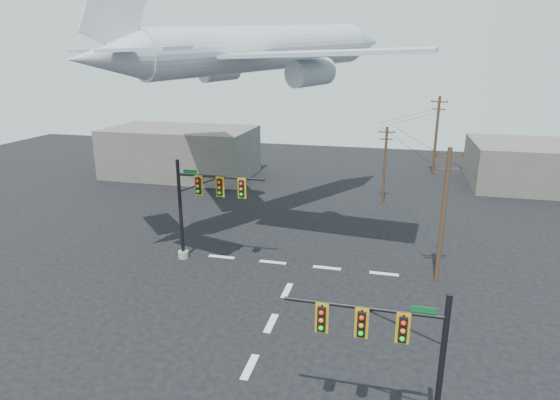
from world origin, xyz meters
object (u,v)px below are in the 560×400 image
(signal_mast_near, at_px, (400,358))
(signal_mast_far, at_px, (200,206))
(utility_pole_b, at_px, (385,164))
(airliner, at_px, (264,50))
(utility_pole_c, at_px, (436,135))
(utility_pole_a, at_px, (443,214))

(signal_mast_near, distance_m, signal_mast_far, 19.73)
(utility_pole_b, bearing_deg, airliner, -135.95)
(utility_pole_b, xyz_separation_m, utility_pole_c, (5.80, 13.75, 1.08))
(signal_mast_far, distance_m, airliner, 13.70)
(signal_mast_far, relative_size, utility_pole_c, 0.76)
(utility_pole_a, height_order, airliner, airliner)
(signal_mast_far, bearing_deg, utility_pole_c, 60.17)
(signal_mast_far, xyz_separation_m, utility_pole_a, (16.55, 0.74, 0.51))
(signal_mast_far, xyz_separation_m, airliner, (2.56, 8.08, 10.76))
(airliner, bearing_deg, utility_pole_b, -13.40)
(signal_mast_far, relative_size, utility_pole_b, 0.96)
(utility_pole_c, bearing_deg, signal_mast_near, -78.84)
(utility_pole_a, height_order, utility_pole_c, utility_pole_c)
(utility_pole_a, distance_m, utility_pole_b, 17.72)
(utility_pole_b, relative_size, airliner, 0.27)
(signal_mast_near, bearing_deg, utility_pole_a, 79.85)
(utility_pole_a, bearing_deg, signal_mast_far, 168.94)
(signal_mast_far, height_order, utility_pole_c, utility_pole_c)
(signal_mast_near, bearing_deg, airliner, 117.27)
(utility_pole_a, distance_m, airliner, 18.83)
(utility_pole_c, relative_size, airliner, 0.34)
(utility_pole_b, distance_m, utility_pole_c, 14.96)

